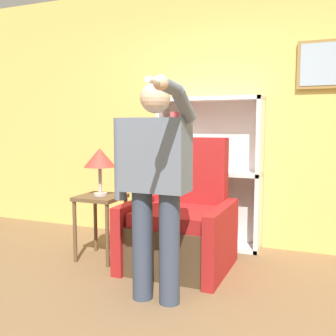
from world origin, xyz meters
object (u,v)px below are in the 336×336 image
bookcase (198,176)px  side_table (101,208)px  table_lamp (100,159)px  armchair (181,227)px  person_standing (155,178)px

bookcase → side_table: bearing=-130.9°
bookcase → table_lamp: (-0.71, -0.81, 0.22)m
armchair → side_table: size_ratio=1.89×
bookcase → person_standing: size_ratio=1.00×
bookcase → person_standing: person_standing is taller
armchair → person_standing: bearing=-83.5°
armchair → side_table: bearing=-171.5°
armchair → person_standing: size_ratio=0.74×
person_standing → side_table: person_standing is taller
armchair → table_lamp: size_ratio=2.58×
armchair → table_lamp: bearing=-171.5°
bookcase → armchair: bookcase is taller
table_lamp → bookcase: bearing=49.1°
side_table → table_lamp: bearing=180.0°
bookcase → table_lamp: bearing=-130.9°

